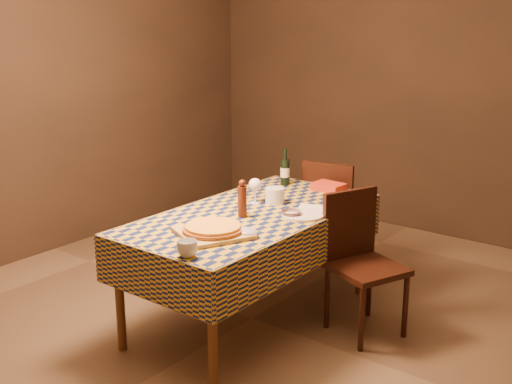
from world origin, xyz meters
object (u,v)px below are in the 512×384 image
(bowl, at_px, (291,214))
(wine_bottle, at_px, (285,171))
(cutting_board, at_px, (213,233))
(pizza, at_px, (213,228))
(white_plate, at_px, (303,215))
(chair_right, at_px, (359,254))
(chair_far, at_px, (332,210))
(dining_table, at_px, (251,223))

(bowl, xyz_separation_m, wine_bottle, (-0.49, 0.63, 0.09))
(cutting_board, xyz_separation_m, pizza, (-0.00, 0.00, 0.03))
(white_plate, bearing_deg, pizza, -109.02)
(pizza, xyz_separation_m, white_plate, (0.22, 0.63, -0.03))
(chair_right, bearing_deg, wine_bottle, 156.20)
(pizza, xyz_separation_m, bowl, (0.16, 0.58, -0.02))
(wine_bottle, distance_m, chair_far, 0.54)
(cutting_board, relative_size, bowl, 3.11)
(wine_bottle, height_order, chair_far, wine_bottle)
(cutting_board, xyz_separation_m, wine_bottle, (-0.33, 1.21, 0.09))
(cutting_board, relative_size, pizza, 0.83)
(bowl, distance_m, chair_far, 1.06)
(cutting_board, xyz_separation_m, white_plate, (0.22, 0.63, -0.00))
(chair_far, xyz_separation_m, chair_right, (0.66, -0.74, 0.00))
(bowl, height_order, wine_bottle, wine_bottle)
(cutting_board, distance_m, pizza, 0.03)
(dining_table, xyz_separation_m, white_plate, (0.31, 0.14, 0.08))
(dining_table, bearing_deg, chair_right, 28.10)
(cutting_board, height_order, pizza, pizza)
(dining_table, bearing_deg, wine_bottle, 108.27)
(dining_table, xyz_separation_m, chair_right, (0.63, 0.34, -0.17))
(bowl, xyz_separation_m, chair_right, (0.38, 0.25, -0.27))
(cutting_board, distance_m, bowl, 0.60)
(dining_table, xyz_separation_m, cutting_board, (0.09, -0.49, 0.09))
(white_plate, height_order, chair_right, chair_right)
(chair_far, bearing_deg, cutting_board, -85.71)
(pizza, height_order, wine_bottle, wine_bottle)
(cutting_board, height_order, white_plate, cutting_board)
(chair_right, bearing_deg, bowl, -146.56)
(white_plate, bearing_deg, bowl, -134.88)
(pizza, height_order, white_plate, pizza)
(wine_bottle, bearing_deg, chair_right, -23.80)
(cutting_board, height_order, chair_right, chair_right)
(white_plate, bearing_deg, chair_far, 109.79)
(chair_far, bearing_deg, pizza, -85.71)
(cutting_board, xyz_separation_m, bowl, (0.16, 0.58, 0.01))
(bowl, height_order, chair_far, chair_far)
(bowl, bearing_deg, cutting_board, -105.78)
(pizza, distance_m, white_plate, 0.67)
(chair_far, bearing_deg, dining_table, -88.68)
(wine_bottle, bearing_deg, dining_table, -71.73)
(cutting_board, bearing_deg, bowl, 74.22)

